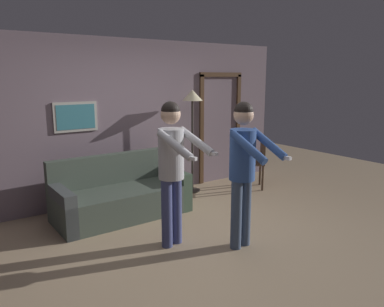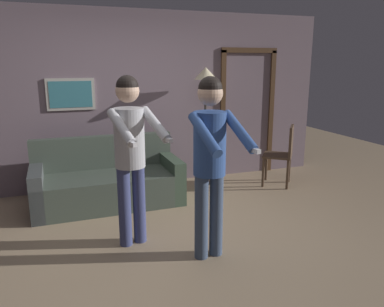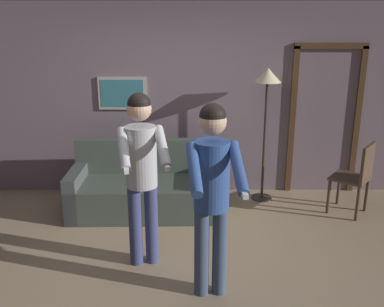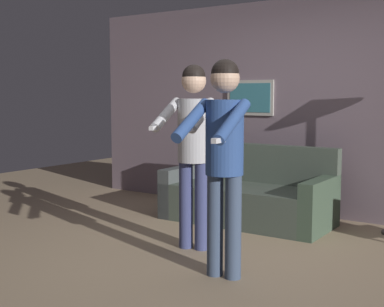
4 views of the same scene
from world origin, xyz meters
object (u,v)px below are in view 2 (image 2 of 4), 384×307
object	(u,v)px
couch	(108,184)
person_standing_left	(130,145)
dining_chair_distant	(283,152)
person_standing_right	(211,152)
torchiere_lamp	(206,86)

from	to	relation	value
couch	person_standing_left	distance (m)	1.49
dining_chair_distant	couch	bearing A→B (deg)	177.79
couch	dining_chair_distant	world-z (taller)	dining_chair_distant
person_standing_right	person_standing_left	bearing A→B (deg)	141.53
couch	dining_chair_distant	size ratio (longest dim) A/B	2.06
person_standing_right	dining_chair_distant	xyz separation A→B (m)	(1.88, 1.67, -0.52)
person_standing_right	torchiere_lamp	bearing A→B (deg)	69.76
couch	torchiere_lamp	size ratio (longest dim) A/B	1.07
person_standing_left	dining_chair_distant	size ratio (longest dim) A/B	1.86
couch	person_standing_left	world-z (taller)	person_standing_left
couch	person_standing_right	world-z (taller)	person_standing_right
torchiere_lamp	person_standing_right	world-z (taller)	torchiere_lamp
torchiere_lamp	person_standing_right	bearing A→B (deg)	-110.24
couch	dining_chair_distant	distance (m)	2.64
couch	torchiere_lamp	distance (m)	2.01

